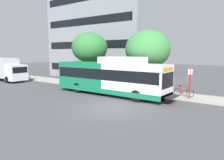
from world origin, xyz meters
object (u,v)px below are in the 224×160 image
(bus_stop_sign_pole, at_px, (190,81))
(bicycle_parked, at_px, (184,92))
(transit_bus, at_px, (110,77))
(street_tree_mid_block, at_px, (90,48))
(street_tree_near_stop, at_px, (148,49))
(box_truck_background, at_px, (6,69))

(bus_stop_sign_pole, bearing_deg, bicycle_parked, 43.29)
(transit_bus, distance_m, street_tree_mid_block, 7.70)
(bus_stop_sign_pole, relative_size, street_tree_near_stop, 0.42)
(transit_bus, distance_m, street_tree_near_stop, 5.08)
(bicycle_parked, bearing_deg, transit_bus, 113.92)
(transit_bus, relative_size, bicycle_parked, 6.96)
(bus_stop_sign_pole, height_order, street_tree_near_stop, street_tree_near_stop)
(street_tree_near_stop, distance_m, street_tree_mid_block, 7.96)
(transit_bus, height_order, box_truck_background, transit_bus)
(street_tree_near_stop, height_order, box_truck_background, street_tree_near_stop)
(street_tree_near_stop, bearing_deg, bicycle_parked, -105.06)
(street_tree_near_stop, xyz_separation_m, box_truck_background, (-4.75, 19.71, -2.63))
(bicycle_parked, relative_size, street_tree_mid_block, 0.28)
(transit_bus, height_order, street_tree_mid_block, street_tree_mid_block)
(transit_bus, distance_m, bicycle_parked, 6.84)
(street_tree_mid_block, bearing_deg, street_tree_near_stop, -89.23)
(bus_stop_sign_pole, height_order, bicycle_parked, bus_stop_sign_pole)
(bus_stop_sign_pole, distance_m, street_tree_near_stop, 5.93)
(bus_stop_sign_pole, distance_m, street_tree_mid_block, 13.35)
(transit_bus, height_order, street_tree_near_stop, street_tree_near_stop)
(bus_stop_sign_pole, xyz_separation_m, bicycle_parked, (0.73, 0.68, -1.09))
(bicycle_parked, xyz_separation_m, street_tree_mid_block, (1.04, 12.21, 4.07))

